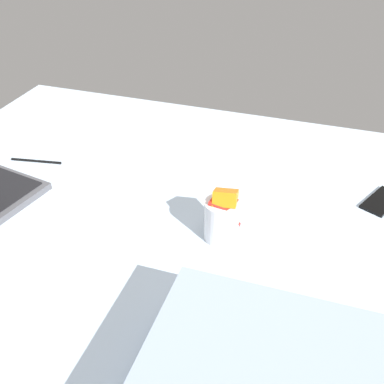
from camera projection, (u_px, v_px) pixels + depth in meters
The scene contains 4 objects.
bed_mattress at pixel (178, 243), 133.01cm from camera, with size 180.00×140.00×18.00cm, color silver.
snack_cup at pixel (222, 217), 117.89cm from camera, with size 9.93×9.47×14.74cm.
cell_phone at pixel (382, 201), 133.63cm from camera, with size 6.80×14.00×0.80cm, color black.
charger_cable at pixel (36, 161), 151.99cm from camera, with size 17.00×0.60×0.60cm, color black.
Camera 1 is at (-35.70, 94.39, 96.94)cm, focal length 43.90 mm.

